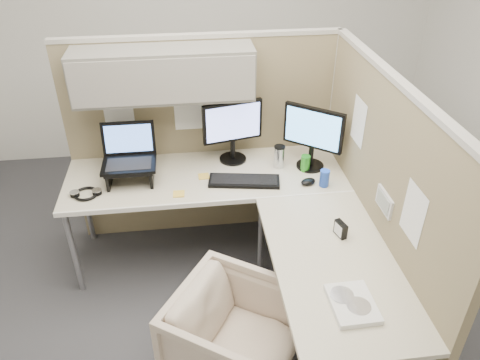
{
  "coord_description": "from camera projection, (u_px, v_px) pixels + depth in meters",
  "views": [
    {
      "loc": [
        -0.23,
        -2.3,
        2.51
      ],
      "look_at": [
        0.1,
        0.25,
        0.85
      ],
      "focal_mm": 35.0,
      "sensor_mm": 36.0,
      "label": 1
    }
  ],
  "objects": [
    {
      "name": "ground",
      "position": [
        230.0,
        301.0,
        3.3
      ],
      "size": [
        4.5,
        4.5,
        0.0
      ],
      "primitive_type": "plane",
      "color": "#323237",
      "rests_on": "ground"
    },
    {
      "name": "partition_back",
      "position": [
        186.0,
        111.0,
        3.37
      ],
      "size": [
        2.0,
        0.36,
        1.63
      ],
      "color": "#8B7C5B",
      "rests_on": "ground"
    },
    {
      "name": "partition_right",
      "position": [
        374.0,
        203.0,
        2.9
      ],
      "size": [
        0.07,
        2.03,
        1.63
      ],
      "color": "#8B7C5B",
      "rests_on": "ground"
    },
    {
      "name": "desk",
      "position": [
        246.0,
        211.0,
        3.05
      ],
      "size": [
        2.0,
        1.98,
        0.73
      ],
      "color": "beige",
      "rests_on": "ground"
    },
    {
      "name": "office_chair",
      "position": [
        233.0,
        333.0,
        2.67
      ],
      "size": [
        0.85,
        0.86,
        0.66
      ],
      "primitive_type": "imported",
      "rotation": [
        0.0,
        0.0,
        0.98
      ],
      "color": "beige",
      "rests_on": "ground"
    },
    {
      "name": "monitor_left",
      "position": [
        233.0,
        127.0,
        3.37
      ],
      "size": [
        0.44,
        0.2,
        0.47
      ],
      "rotation": [
        0.0,
        0.0,
        0.22
      ],
      "color": "black",
      "rests_on": "desk"
    },
    {
      "name": "monitor_right",
      "position": [
        313.0,
        133.0,
        3.28
      ],
      "size": [
        0.37,
        0.3,
        0.47
      ],
      "rotation": [
        0.0,
        0.0,
        -0.67
      ],
      "color": "black",
      "rests_on": "desk"
    },
    {
      "name": "laptop_station",
      "position": [
        129.0,
        161.0,
        3.21
      ],
      "size": [
        0.36,
        0.31,
        0.38
      ],
      "color": "black",
      "rests_on": "desk"
    },
    {
      "name": "keyboard",
      "position": [
        244.0,
        181.0,
        3.25
      ],
      "size": [
        0.51,
        0.24,
        0.02
      ],
      "primitive_type": "cube",
      "rotation": [
        0.0,
        0.0,
        -0.17
      ],
      "color": "black",
      "rests_on": "desk"
    },
    {
      "name": "mouse",
      "position": [
        308.0,
        182.0,
        3.23
      ],
      "size": [
        0.13,
        0.1,
        0.04
      ],
      "primitive_type": "ellipsoid",
      "rotation": [
        0.0,
        0.0,
        0.34
      ],
      "color": "black",
      "rests_on": "desk"
    },
    {
      "name": "travel_mug",
      "position": [
        279.0,
        157.0,
        3.39
      ],
      "size": [
        0.08,
        0.08,
        0.17
      ],
      "color": "silver",
      "rests_on": "desk"
    },
    {
      "name": "soda_can_green",
      "position": [
        324.0,
        178.0,
        3.19
      ],
      "size": [
        0.07,
        0.07,
        0.12
      ],
      "primitive_type": "cylinder",
      "color": "#1E3FA5",
      "rests_on": "desk"
    },
    {
      "name": "soda_can_silver",
      "position": [
        305.0,
        163.0,
        3.35
      ],
      "size": [
        0.07,
        0.07,
        0.12
      ],
      "primitive_type": "cylinder",
      "color": "#268C1E",
      "rests_on": "desk"
    },
    {
      "name": "sticky_note_a",
      "position": [
        179.0,
        194.0,
        3.13
      ],
      "size": [
        0.08,
        0.08,
        0.01
      ],
      "primitive_type": "cube",
      "rotation": [
        0.0,
        0.0,
        -0.04
      ],
      "color": "gold",
      "rests_on": "desk"
    },
    {
      "name": "sticky_note_d",
      "position": [
        204.0,
        176.0,
        3.31
      ],
      "size": [
        0.08,
        0.08,
        0.01
      ],
      "primitive_type": "cube",
      "rotation": [
        0.0,
        0.0,
        0.04
      ],
      "color": "gold",
      "rests_on": "desk"
    },
    {
      "name": "headphones",
      "position": [
        86.0,
        194.0,
        3.12
      ],
      "size": [
        0.21,
        0.17,
        0.03
      ],
      "rotation": [
        0.0,
        0.0,
        0.03
      ],
      "color": "black",
      "rests_on": "desk"
    },
    {
      "name": "paper_stack",
      "position": [
        352.0,
        304.0,
        2.31
      ],
      "size": [
        0.22,
        0.28,
        0.03
      ],
      "rotation": [
        0.0,
        0.0,
        0.02
      ],
      "color": "white",
      "rests_on": "desk"
    },
    {
      "name": "desk_clock",
      "position": [
        340.0,
        229.0,
        2.75
      ],
      "size": [
        0.06,
        0.1,
        0.09
      ],
      "rotation": [
        0.0,
        0.0,
        -1.28
      ],
      "color": "black",
      "rests_on": "desk"
    }
  ]
}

